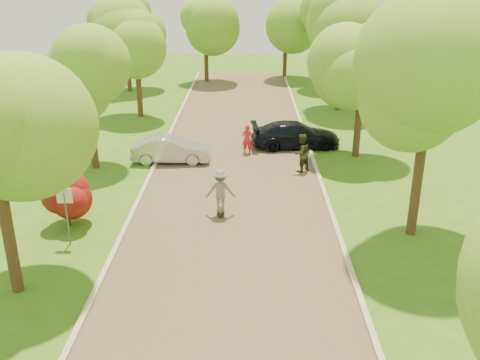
# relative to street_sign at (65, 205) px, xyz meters

# --- Properties ---
(ground) EXTENTS (100.00, 100.00, 0.00)m
(ground) POSITION_rel_street_sign_xyz_m (5.80, -4.00, -1.56)
(ground) COLOR #356518
(ground) RESTS_ON ground
(road) EXTENTS (8.00, 60.00, 0.01)m
(road) POSITION_rel_street_sign_xyz_m (5.80, 4.00, -1.56)
(road) COLOR #4C4438
(road) RESTS_ON ground
(curb_left) EXTENTS (0.18, 60.00, 0.12)m
(curb_left) POSITION_rel_street_sign_xyz_m (1.75, 4.00, -1.50)
(curb_left) COLOR #B2AD9E
(curb_left) RESTS_ON ground
(curb_right) EXTENTS (0.18, 60.00, 0.12)m
(curb_right) POSITION_rel_street_sign_xyz_m (9.85, 4.00, -1.50)
(curb_right) COLOR #B2AD9E
(curb_right) RESTS_ON ground
(street_sign) EXTENTS (0.55, 0.06, 2.17)m
(street_sign) POSITION_rel_street_sign_xyz_m (0.00, 0.00, 0.00)
(street_sign) COLOR #59595E
(street_sign) RESTS_ON ground
(red_shrub) EXTENTS (1.70, 1.70, 1.95)m
(red_shrub) POSITION_rel_street_sign_xyz_m (-0.50, 1.50, -0.47)
(red_shrub) COLOR #382619
(red_shrub) RESTS_ON ground
(tree_l_midb) EXTENTS (4.30, 4.20, 6.62)m
(tree_l_midb) POSITION_rel_street_sign_xyz_m (-1.01, 8.00, 3.02)
(tree_l_midb) COLOR #382619
(tree_l_midb) RESTS_ON ground
(tree_l_far) EXTENTS (4.92, 4.80, 7.79)m
(tree_l_far) POSITION_rel_street_sign_xyz_m (-0.59, 18.00, 3.90)
(tree_l_far) COLOR #382619
(tree_l_far) RESTS_ON ground
(tree_r_mida) EXTENTS (5.13, 5.00, 7.95)m
(tree_r_mida) POSITION_rel_street_sign_xyz_m (12.82, 1.00, 3.97)
(tree_r_mida) COLOR #382619
(tree_r_mida) RESTS_ON ground
(tree_r_midb) EXTENTS (4.51, 4.40, 7.01)m
(tree_r_midb) POSITION_rel_street_sign_xyz_m (12.40, 10.00, 3.32)
(tree_r_midb) COLOR #382619
(tree_r_midb) RESTS_ON ground
(tree_r_far) EXTENTS (5.33, 5.20, 8.34)m
(tree_r_far) POSITION_rel_street_sign_xyz_m (13.03, 20.00, 4.27)
(tree_r_far) COLOR #382619
(tree_r_far) RESTS_ON ground
(tree_bg_a) EXTENTS (5.12, 5.00, 7.72)m
(tree_bg_a) POSITION_rel_street_sign_xyz_m (-2.98, 26.00, 3.75)
(tree_bg_a) COLOR #382619
(tree_bg_a) RESTS_ON ground
(tree_bg_b) EXTENTS (5.12, 5.00, 7.95)m
(tree_bg_b) POSITION_rel_street_sign_xyz_m (14.02, 28.00, 3.97)
(tree_bg_b) COLOR #382619
(tree_bg_b) RESTS_ON ground
(tree_bg_c) EXTENTS (4.92, 4.80, 7.33)m
(tree_bg_c) POSITION_rel_street_sign_xyz_m (3.01, 30.00, 3.46)
(tree_bg_c) COLOR #382619
(tree_bg_c) RESTS_ON ground
(tree_bg_d) EXTENTS (5.12, 5.00, 7.72)m
(tree_bg_d) POSITION_rel_street_sign_xyz_m (10.02, 32.00, 3.75)
(tree_bg_d) COLOR #382619
(tree_bg_d) RESTS_ON ground
(silver_sedan) EXTENTS (4.02, 1.45, 1.32)m
(silver_sedan) POSITION_rel_street_sign_xyz_m (2.50, 8.89, -0.90)
(silver_sedan) COLOR #A5A5AA
(silver_sedan) RESTS_ON ground
(dark_sedan) EXTENTS (5.08, 2.44, 1.43)m
(dark_sedan) POSITION_rel_street_sign_xyz_m (9.10, 11.46, -0.85)
(dark_sedan) COLOR black
(dark_sedan) RESTS_ON ground
(longboard) EXTENTS (0.28, 0.94, 0.11)m
(longboard) POSITION_rel_street_sign_xyz_m (5.35, 2.62, -1.46)
(longboard) COLOR black
(longboard) RESTS_ON ground
(skateboarder) EXTENTS (1.20, 0.71, 1.83)m
(skateboarder) POSITION_rel_street_sign_xyz_m (5.35, 2.62, -0.53)
(skateboarder) COLOR slate
(skateboarder) RESTS_ON longboard
(person_striped) EXTENTS (0.64, 0.49, 1.60)m
(person_striped) POSITION_rel_street_sign_xyz_m (6.41, 10.32, -0.77)
(person_striped) COLOR red
(person_striped) RESTS_ON ground
(person_olive) EXTENTS (1.18, 1.14, 1.92)m
(person_olive) POSITION_rel_street_sign_xyz_m (9.04, 7.59, -0.61)
(person_olive) COLOR #2D2F1C
(person_olive) RESTS_ON ground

